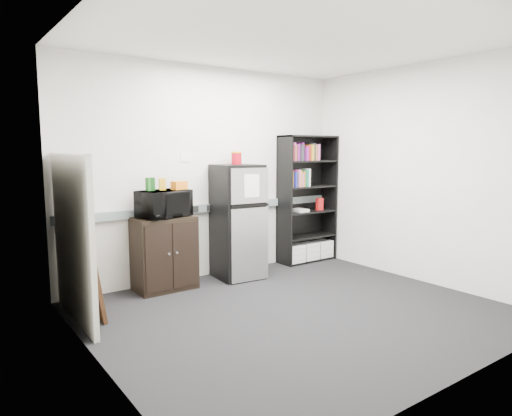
# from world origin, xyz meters

# --- Properties ---
(floor) EXTENTS (4.00, 4.00, 0.00)m
(floor) POSITION_xyz_m (0.00, 0.00, 0.00)
(floor) COLOR black
(floor) RESTS_ON ground
(wall_back) EXTENTS (4.00, 0.02, 2.70)m
(wall_back) POSITION_xyz_m (0.00, 1.75, 1.35)
(wall_back) COLOR silver
(wall_back) RESTS_ON floor
(wall_right) EXTENTS (0.02, 3.50, 2.70)m
(wall_right) POSITION_xyz_m (2.00, 0.00, 1.35)
(wall_right) COLOR silver
(wall_right) RESTS_ON floor
(wall_left) EXTENTS (0.02, 3.50, 2.70)m
(wall_left) POSITION_xyz_m (-2.00, 0.00, 1.35)
(wall_left) COLOR silver
(wall_left) RESTS_ON floor
(ceiling) EXTENTS (4.00, 3.50, 0.02)m
(ceiling) POSITION_xyz_m (0.00, 0.00, 2.70)
(ceiling) COLOR white
(ceiling) RESTS_ON wall_back
(electrical_raceway) EXTENTS (3.92, 0.05, 0.10)m
(electrical_raceway) POSITION_xyz_m (0.00, 1.72, 0.90)
(electrical_raceway) COLOR gray
(electrical_raceway) RESTS_ON wall_back
(wall_note) EXTENTS (0.14, 0.00, 0.10)m
(wall_note) POSITION_xyz_m (-0.35, 1.74, 1.55)
(wall_note) COLOR white
(wall_note) RESTS_ON wall_back
(bookshelf) EXTENTS (0.90, 0.34, 1.85)m
(bookshelf) POSITION_xyz_m (1.53, 1.57, 0.91)
(bookshelf) COLOR black
(bookshelf) RESTS_ON floor
(cubicle_partition) EXTENTS (0.06, 1.30, 1.62)m
(cubicle_partition) POSITION_xyz_m (-1.90, 1.08, 0.81)
(cubicle_partition) COLOR #ABA798
(cubicle_partition) RESTS_ON floor
(cabinet) EXTENTS (0.70, 0.46, 0.87)m
(cabinet) POSITION_xyz_m (-0.78, 1.50, 0.43)
(cabinet) COLOR black
(cabinet) RESTS_ON floor
(microwave) EXTENTS (0.64, 0.51, 0.31)m
(microwave) POSITION_xyz_m (-0.78, 1.48, 1.03)
(microwave) COLOR black
(microwave) RESTS_ON cabinet
(snack_box_a) EXTENTS (0.08, 0.07, 0.15)m
(snack_box_a) POSITION_xyz_m (-0.94, 1.52, 1.26)
(snack_box_a) COLOR #1A5819
(snack_box_a) RESTS_ON microwave
(snack_box_b) EXTENTS (0.08, 0.06, 0.15)m
(snack_box_b) POSITION_xyz_m (-0.91, 1.52, 1.26)
(snack_box_b) COLOR #0D3C10
(snack_box_b) RESTS_ON microwave
(snack_box_c) EXTENTS (0.08, 0.06, 0.14)m
(snack_box_c) POSITION_xyz_m (-0.77, 1.52, 1.25)
(snack_box_c) COLOR gold
(snack_box_c) RESTS_ON microwave
(snack_bag) EXTENTS (0.20, 0.14, 0.10)m
(snack_bag) POSITION_xyz_m (-0.58, 1.47, 1.23)
(snack_bag) COLOR orange
(snack_bag) RESTS_ON microwave
(refrigerator) EXTENTS (0.59, 0.62, 1.46)m
(refrigerator) POSITION_xyz_m (0.21, 1.42, 0.73)
(refrigerator) COLOR black
(refrigerator) RESTS_ON floor
(coffee_can) EXTENTS (0.14, 0.14, 0.18)m
(coffee_can) POSITION_xyz_m (0.28, 1.55, 1.55)
(coffee_can) COLOR #AC0718
(coffee_can) RESTS_ON refrigerator
(framed_poster) EXTENTS (0.16, 0.70, 0.89)m
(framed_poster) POSITION_xyz_m (-1.77, 1.14, 0.45)
(framed_poster) COLOR black
(framed_poster) RESTS_ON floor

